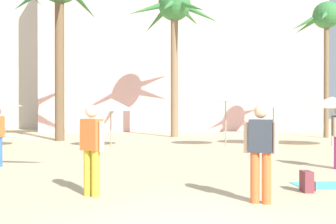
{
  "coord_description": "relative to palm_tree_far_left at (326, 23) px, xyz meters",
  "views": [
    {
      "loc": [
        -0.92,
        -4.97,
        1.65
      ],
      "look_at": [
        0.02,
        4.16,
        1.59
      ],
      "focal_mm": 41.04,
      "sensor_mm": 36.0,
      "label": 1
    }
  ],
  "objects": [
    {
      "name": "person_far_left",
      "position": [
        -9.33,
        -15.08,
        -5.82
      ],
      "size": [
        0.58,
        0.37,
        1.74
      ],
      "rotation": [
        0.0,
        0.0,
        4.25
      ],
      "color": "orange",
      "rests_on": "ground"
    },
    {
      "name": "cafe_umbrella_3",
      "position": [
        -12.42,
        -4.3,
        -4.9
      ],
      "size": [
        2.23,
        2.23,
        2.14
      ],
      "color": "gray",
      "rests_on": "ground"
    },
    {
      "name": "palm_tree_right",
      "position": [
        -8.85,
        1.41,
        0.58
      ],
      "size": [
        5.92,
        5.25,
        9.01
      ],
      "color": "#896B4C",
      "rests_on": "ground"
    },
    {
      "name": "cafe_umbrella_1",
      "position": [
        -7.3,
        -4.76,
        -4.57
      ],
      "size": [
        2.12,
        2.12,
        2.39
      ],
      "color": "gray",
      "rests_on": "ground"
    },
    {
      "name": "cafe_umbrella_5",
      "position": [
        -4.86,
        -4.17,
        -4.75
      ],
      "size": [
        2.47,
        2.47,
        2.29
      ],
      "color": "gray",
      "rests_on": "ground"
    },
    {
      "name": "cafe_umbrella_2",
      "position": [
        -2.42,
        -5.03,
        -4.79
      ],
      "size": [
        2.58,
        2.58,
        2.24
      ],
      "color": "gray",
      "rests_on": "ground"
    },
    {
      "name": "person_mid_center",
      "position": [
        -12.34,
        -14.2,
        -5.82
      ],
      "size": [
        0.53,
        0.45,
        1.73
      ],
      "rotation": [
        0.0,
        0.0,
        4.04
      ],
      "color": "gold",
      "rests_on": "ground"
    },
    {
      "name": "palm_tree_far_left",
      "position": [
        0.0,
        0.0,
        0.0
      ],
      "size": [
        4.55,
        4.14,
        8.04
      ],
      "color": "brown",
      "rests_on": "ground"
    },
    {
      "name": "backpack",
      "position": [
        -8.09,
        -14.27,
        -6.57
      ],
      "size": [
        0.25,
        0.31,
        0.42
      ],
      "rotation": [
        0.0,
        0.0,
        6.23
      ],
      "color": "brown",
      "rests_on": "ground"
    },
    {
      "name": "hotel_pink",
      "position": [
        -7.1,
        12.81,
        0.34
      ],
      "size": [
        22.1,
        11.79,
        14.22
      ],
      "primitive_type": "cube",
      "color": "beige",
      "rests_on": "ground"
    }
  ]
}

